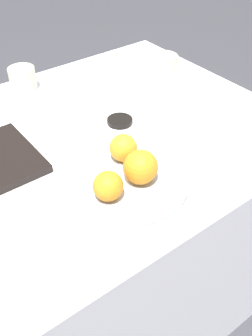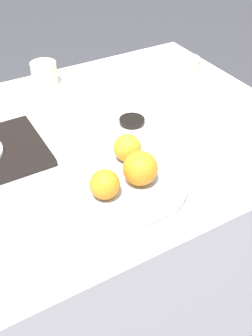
# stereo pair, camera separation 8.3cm
# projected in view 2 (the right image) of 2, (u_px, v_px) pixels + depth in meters

# --- Properties ---
(ground_plane) EXTENTS (12.00, 12.00, 0.00)m
(ground_plane) POSITION_uv_depth(u_px,v_px,m) (95.00, 295.00, 1.45)
(ground_plane) COLOR #38383D
(table) EXTENTS (1.14, 0.81, 0.71)m
(table) POSITION_uv_depth(u_px,v_px,m) (89.00, 231.00, 1.23)
(table) COLOR white
(table) RESTS_ON ground_plane
(fruit_platter) EXTENTS (0.27, 0.27, 0.03)m
(fruit_platter) POSITION_uv_depth(u_px,v_px,m) (126.00, 181.00, 0.86)
(fruit_platter) COLOR #B2BCC6
(fruit_platter) RESTS_ON table
(orange_0) EXTENTS (0.08, 0.08, 0.08)m
(orange_0) POSITION_uv_depth(u_px,v_px,m) (140.00, 168.00, 0.82)
(orange_0) COLOR orange
(orange_0) RESTS_ON fruit_platter
(orange_1) EXTENTS (0.06, 0.06, 0.06)m
(orange_1) POSITION_uv_depth(u_px,v_px,m) (127.00, 148.00, 0.89)
(orange_1) COLOR orange
(orange_1) RESTS_ON fruit_platter
(orange_2) EXTENTS (0.06, 0.06, 0.06)m
(orange_2) POSITION_uv_depth(u_px,v_px,m) (105.00, 184.00, 0.79)
(orange_2) COLOR orange
(orange_2) RESTS_ON fruit_platter
(water_glass) EXTENTS (0.07, 0.07, 0.12)m
(water_glass) POSITION_uv_depth(u_px,v_px,m) (211.00, 103.00, 1.03)
(water_glass) COLOR silver
(water_glass) RESTS_ON table
(cup_0) EXTENTS (0.09, 0.09, 0.07)m
(cup_0) POSITION_uv_depth(u_px,v_px,m) (185.00, 69.00, 1.24)
(cup_0) COLOR #B7CC9E
(cup_0) RESTS_ON table
(cup_1) EXTENTS (0.08, 0.08, 0.07)m
(cup_1) POSITION_uv_depth(u_px,v_px,m) (44.00, 74.00, 1.21)
(cup_1) COLOR #B7CC9E
(cup_1) RESTS_ON table
(soy_dish) EXTENTS (0.07, 0.07, 0.01)m
(soy_dish) POSITION_uv_depth(u_px,v_px,m) (132.00, 121.00, 1.06)
(soy_dish) COLOR black
(soy_dish) RESTS_ON table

